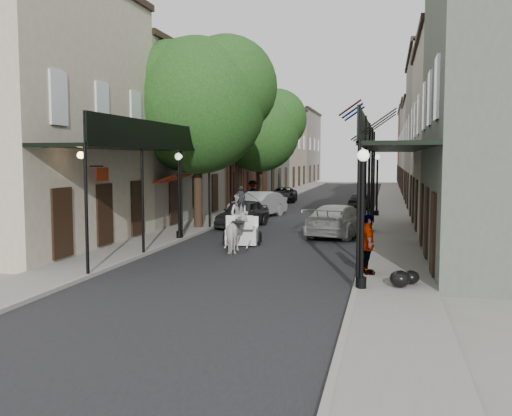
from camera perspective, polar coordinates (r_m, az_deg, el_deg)
The scene contains 24 objects.
ground at distance 18.31m, azimuth -2.24°, elevation -6.33°, with size 140.00×140.00×0.00m, color gray.
road at distance 37.79m, azimuth 5.79°, elevation -0.48°, with size 8.00×90.00×0.01m, color black.
sidewalk_left at distance 38.73m, azimuth -1.57°, elevation -0.24°, with size 2.20×90.00×0.12m, color gray.
sidewalk_right at distance 37.49m, azimuth 13.39°, elevation -0.55°, with size 2.20×90.00×0.12m, color gray.
building_row_left at distance 49.19m, azimuth -2.70°, elevation 6.92°, with size 5.00×80.00×10.50m, color beige.
building_row_right at distance 47.50m, azimuth 17.84°, elevation 6.76°, with size 5.00×80.00×10.50m, color gray.
gallery_left at distance 26.11m, azimuth -8.41°, elevation 5.95°, with size 2.20×18.05×4.88m.
gallery_right at distance 24.30m, azimuth 13.23°, elevation 5.95°, with size 2.20×18.05×4.88m.
tree_near at distance 29.06m, azimuth -5.02°, elevation 10.69°, with size 7.31×6.80×9.63m.
tree_far at distance 42.52m, azimuth 0.84°, elevation 8.02°, with size 6.45×6.00×8.61m.
lamppost_right_near at distance 15.41m, azimuth 10.58°, elevation -0.85°, with size 0.32×0.32×3.71m.
lamppost_left at distance 24.99m, azimuth -7.70°, elevation 1.41°, with size 0.32×0.32×3.71m.
lamppost_right_far at distance 35.36m, azimuth 12.01°, elevation 2.39°, with size 0.32×0.32×3.71m.
horse at distance 21.81m, azimuth -1.85°, elevation -2.51°, with size 0.80×1.77×1.49m, color silver.
carriage at distance 24.09m, azimuth -1.32°, elevation -1.26°, with size 1.73×2.37×2.50m.
pedestrian_walking at distance 26.60m, azimuth -1.70°, elevation -0.66°, with size 0.94×0.74×1.94m, color beige.
pedestrian_sidewalk_left at distance 40.22m, azimuth -0.35°, elevation 1.42°, with size 1.24×0.71×1.92m, color gray.
pedestrian_sidewalk_right at distance 17.42m, azimuth 11.13°, elevation -3.59°, with size 1.06×0.44×1.80m, color gray.
car_left_near at distance 29.71m, azimuth -1.32°, elevation -0.54°, with size 1.72×4.27×1.46m, color black.
car_left_mid at distance 34.70m, azimuth 0.21°, elevation 0.34°, with size 1.64×4.70×1.55m, color #A1A1A6.
car_left_far at distance 46.98m, azimuth 2.80°, elevation 1.36°, with size 2.04×4.43×1.23m, color black.
car_right_near at distance 26.56m, azimuth 8.35°, elevation -1.23°, with size 2.07×5.09×1.48m, color white.
car_right_far at distance 41.31m, azimuth 10.34°, elevation 0.77°, with size 1.42×3.53×1.20m, color black.
trash_bags at distance 16.14m, azimuth 14.58°, elevation -6.82°, with size 0.81×0.96×0.46m.
Camera 1 is at (4.75, -17.32, 3.60)m, focal length 40.00 mm.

